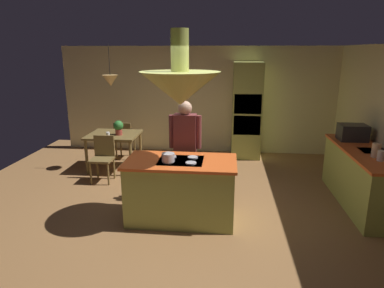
# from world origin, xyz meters

# --- Properties ---
(ground) EXTENTS (8.16, 8.16, 0.00)m
(ground) POSITION_xyz_m (0.00, 0.00, 0.00)
(ground) COLOR olive
(wall_back) EXTENTS (6.80, 0.10, 2.55)m
(wall_back) POSITION_xyz_m (0.00, 3.45, 1.27)
(wall_back) COLOR beige
(wall_back) RESTS_ON ground
(kitchen_island) EXTENTS (1.60, 0.87, 0.94)m
(kitchen_island) POSITION_xyz_m (0.00, -0.20, 0.46)
(kitchen_island) COLOR #A0A84C
(kitchen_island) RESTS_ON ground
(counter_run_right) EXTENTS (0.73, 2.17, 0.92)m
(counter_run_right) POSITION_xyz_m (2.84, 0.60, 0.47)
(counter_run_right) COLOR #A0A84C
(counter_run_right) RESTS_ON ground
(oven_tower) EXTENTS (0.66, 0.62, 2.20)m
(oven_tower) POSITION_xyz_m (1.10, 3.04, 1.10)
(oven_tower) COLOR #A0A84C
(oven_tower) RESTS_ON ground
(dining_table) EXTENTS (1.03, 0.93, 0.76)m
(dining_table) POSITION_xyz_m (-1.70, 1.90, 0.66)
(dining_table) COLOR brown
(dining_table) RESTS_ON ground
(person_at_island) EXTENTS (0.53, 0.22, 1.67)m
(person_at_island) POSITION_xyz_m (-0.02, 0.51, 0.96)
(person_at_island) COLOR tan
(person_at_island) RESTS_ON ground
(range_hood) EXTENTS (1.10, 1.10, 1.00)m
(range_hood) POSITION_xyz_m (0.00, -0.20, 1.97)
(range_hood) COLOR #A0A84C
(pendant_light_over_table) EXTENTS (0.32, 0.32, 0.82)m
(pendant_light_over_table) POSITION_xyz_m (-1.70, 1.90, 1.86)
(pendant_light_over_table) COLOR #E0B266
(chair_facing_island) EXTENTS (0.40, 0.40, 0.87)m
(chair_facing_island) POSITION_xyz_m (-1.70, 1.22, 0.50)
(chair_facing_island) COLOR brown
(chair_facing_island) RESTS_ON ground
(chair_by_back_wall) EXTENTS (0.40, 0.40, 0.87)m
(chair_by_back_wall) POSITION_xyz_m (-1.70, 2.58, 0.50)
(chair_by_back_wall) COLOR brown
(chair_by_back_wall) RESTS_ON ground
(potted_plant_on_table) EXTENTS (0.20, 0.20, 0.30)m
(potted_plant_on_table) POSITION_xyz_m (-1.56, 1.82, 0.93)
(potted_plant_on_table) COLOR #99382D
(potted_plant_on_table) RESTS_ON dining_table
(cup_on_table) EXTENTS (0.07, 0.07, 0.09)m
(cup_on_table) POSITION_xyz_m (-1.74, 1.67, 0.81)
(cup_on_table) COLOR white
(cup_on_table) RESTS_ON dining_table
(canister_flour) EXTENTS (0.10, 0.10, 0.15)m
(canister_flour) POSITION_xyz_m (2.84, 0.07, 0.99)
(canister_flour) COLOR silver
(canister_flour) RESTS_ON counter_run_right
(canister_sugar) EXTENTS (0.12, 0.12, 0.21)m
(canister_sugar) POSITION_xyz_m (2.84, 0.25, 1.02)
(canister_sugar) COLOR #E0B78C
(canister_sugar) RESTS_ON counter_run_right
(microwave_on_counter) EXTENTS (0.46, 0.36, 0.28)m
(microwave_on_counter) POSITION_xyz_m (2.84, 1.24, 1.06)
(microwave_on_counter) COLOR #232326
(microwave_on_counter) RESTS_ON counter_run_right
(cooking_pot_on_cooktop) EXTENTS (0.18, 0.18, 0.12)m
(cooking_pot_on_cooktop) POSITION_xyz_m (-0.16, -0.33, 1.00)
(cooking_pot_on_cooktop) COLOR #B2B2B7
(cooking_pot_on_cooktop) RESTS_ON kitchen_island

